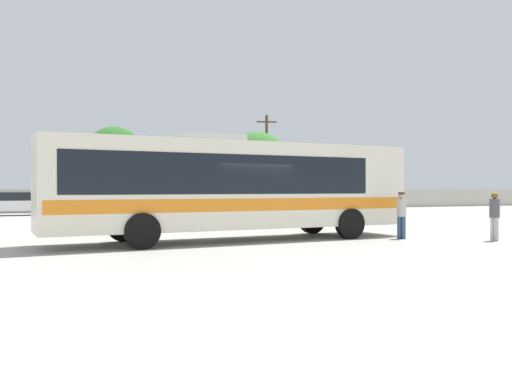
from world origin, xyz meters
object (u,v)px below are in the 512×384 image
(passenger_waiting_on_apron, at_px, (495,213))
(roadside_tree_midright, at_px, (257,157))
(parked_car_third_grey, at_px, (117,202))
(coach_bus_cream_orange, at_px, (230,185))
(utility_pole_near, at_px, (267,160))
(attendant_by_bus_door, at_px, (401,212))
(parked_car_second_white, at_px, (15,203))
(roadside_tree_midleft, at_px, (115,150))

(passenger_waiting_on_apron, xyz_separation_m, roadside_tree_midright, (3.93, 30.71, 3.57))
(parked_car_third_grey, distance_m, roadside_tree_midright, 14.95)
(coach_bus_cream_orange, height_order, utility_pole_near, utility_pole_near)
(attendant_by_bus_door, xyz_separation_m, parked_car_second_white, (-13.02, 22.43, -0.12))
(roadside_tree_midleft, bearing_deg, coach_bus_cream_orange, -89.22)
(passenger_waiting_on_apron, distance_m, roadside_tree_midright, 31.16)
(parked_car_third_grey, distance_m, utility_pole_near, 15.64)
(passenger_waiting_on_apron, height_order, parked_car_third_grey, passenger_waiting_on_apron)
(utility_pole_near, relative_size, roadside_tree_midright, 1.22)
(coach_bus_cream_orange, height_order, roadside_tree_midright, roadside_tree_midright)
(parked_car_second_white, distance_m, utility_pole_near, 21.53)
(utility_pole_near, bearing_deg, coach_bus_cream_orange, -115.34)
(utility_pole_near, distance_m, roadside_tree_midright, 0.91)
(passenger_waiting_on_apron, relative_size, utility_pole_near, 0.20)
(attendant_by_bus_door, bearing_deg, parked_car_second_white, 120.14)
(parked_car_second_white, distance_m, roadside_tree_midright, 20.77)
(parked_car_second_white, xyz_separation_m, roadside_tree_midright, (19.36, 6.54, 3.70))
(utility_pole_near, xyz_separation_m, roadside_tree_midright, (-0.89, 0.13, 0.17))
(parked_car_second_white, relative_size, parked_car_third_grey, 0.95)
(parked_car_second_white, bearing_deg, attendant_by_bus_door, -59.86)
(attendant_by_bus_door, bearing_deg, coach_bus_cream_orange, 164.22)
(roadside_tree_midright, bearing_deg, passenger_waiting_on_apron, -97.29)
(attendant_by_bus_door, distance_m, passenger_waiting_on_apron, 2.97)
(passenger_waiting_on_apron, xyz_separation_m, roadside_tree_midleft, (-8.45, 30.24, 3.88))
(parked_car_third_grey, xyz_separation_m, roadside_tree_midright, (12.98, 6.46, 3.68))
(utility_pole_near, bearing_deg, parked_car_second_white, -162.42)
(attendant_by_bus_door, height_order, passenger_waiting_on_apron, passenger_waiting_on_apron)
(passenger_waiting_on_apron, distance_m, parked_car_second_white, 28.67)
(coach_bus_cream_orange, xyz_separation_m, passenger_waiting_on_apron, (8.08, -3.34, -0.94))
(roadside_tree_midright, bearing_deg, utility_pole_near, -8.33)
(parked_car_third_grey, distance_m, roadside_tree_midleft, 7.22)
(roadside_tree_midleft, height_order, roadside_tree_midright, roadside_tree_midright)
(attendant_by_bus_door, height_order, roadside_tree_midright, roadside_tree_midright)
(roadside_tree_midright, bearing_deg, parked_car_second_white, -161.32)
(parked_car_third_grey, bearing_deg, passenger_waiting_on_apron, -69.54)
(coach_bus_cream_orange, xyz_separation_m, utility_pole_near, (12.90, 27.24, 2.46))
(parked_car_second_white, bearing_deg, utility_pole_near, 17.58)
(roadside_tree_midright, bearing_deg, coach_bus_cream_orange, -113.69)
(parked_car_third_grey, bearing_deg, roadside_tree_midleft, 84.27)
(passenger_waiting_on_apron, bearing_deg, parked_car_second_white, 122.56)
(attendant_by_bus_door, xyz_separation_m, parked_car_third_grey, (-6.64, 22.52, -0.11))
(parked_car_second_white, distance_m, parked_car_third_grey, 6.38)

